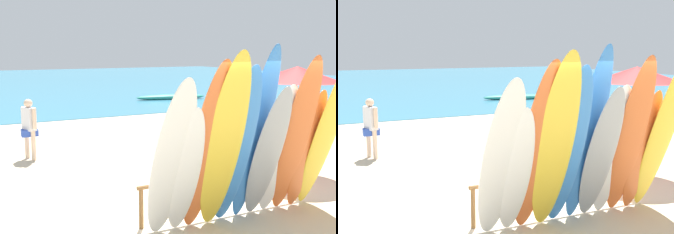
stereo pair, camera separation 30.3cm
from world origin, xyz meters
The scene contains 19 objects.
ground centered at (0.00, 14.00, 0.00)m, with size 60.00×60.00×0.00m, color beige.
ocean_water centered at (0.00, 30.23, 0.01)m, with size 60.00×40.00×0.02m, color teal.
surfboard_rack centered at (0.00, 0.00, 0.53)m, with size 3.22×0.07×0.66m.
surfboard_white_0 centered at (-1.39, -0.66, 1.17)m, with size 0.58×0.06×2.47m, color white.
surfboard_white_1 centered at (-1.13, -0.59, 0.97)m, with size 0.47×0.08×2.04m, color white.
surfboard_orange_2 centered at (-0.84, -0.66, 1.28)m, with size 0.54×0.07×2.68m, color orange.
surfboard_yellow_3 centered at (-0.59, -0.73, 1.34)m, with size 0.57×0.06×2.81m, color yellow.
surfboard_blue_4 centered at (-0.34, -0.68, 1.24)m, with size 0.52×0.07×2.62m, color #337AD1.
surfboard_blue_5 centered at (0.06, -0.61, 1.37)m, with size 0.49×0.06×2.84m, color #337AD1.
surfboard_grey_6 centered at (0.27, -0.65, 1.08)m, with size 0.51×0.07×2.30m, color #999EA3.
surfboard_white_7 centered at (0.55, -0.55, 1.08)m, with size 0.49×0.07×2.24m, color white.
surfboard_orange_8 centered at (0.80, -0.66, 1.30)m, with size 0.52×0.08×2.71m, color orange.
surfboard_orange_9 centered at (1.16, -0.56, 1.03)m, with size 0.52×0.08×2.11m, color orange.
surfboard_yellow_10 centered at (1.40, -0.73, 1.35)m, with size 0.51×0.08×2.84m, color yellow.
beachgoer_strolling centered at (2.54, 2.25, 0.93)m, with size 0.60×0.29×1.62m.
beachgoer_photographing centered at (-2.35, 4.95, 0.85)m, with size 0.39×0.53×1.48m.
beach_chair_red centered at (3.72, 2.45, 0.43)m, with size 0.62×0.74×0.83m.
beach_umbrella centered at (2.52, 1.17, 2.14)m, with size 1.84×1.84×2.31m.
distant_boat centered at (6.35, 14.37, 0.13)m, with size 3.76×1.37×0.30m.
Camera 1 is at (-3.93, -5.58, 2.67)m, focal length 45.58 mm.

